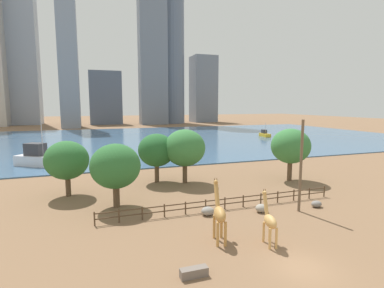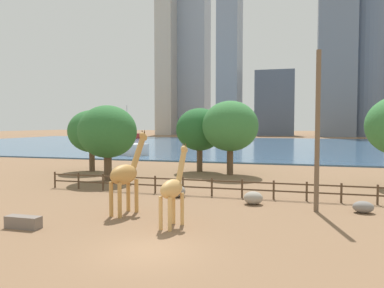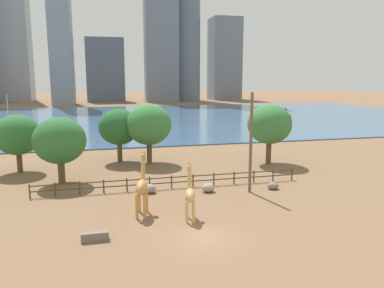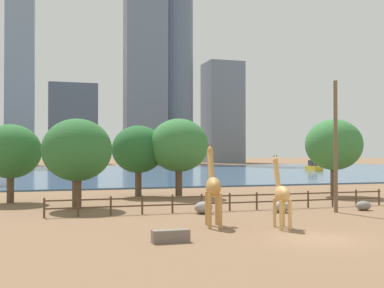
{
  "view_description": "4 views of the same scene",
  "coord_description": "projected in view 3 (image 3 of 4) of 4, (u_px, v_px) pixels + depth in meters",
  "views": [
    {
      "loc": [
        -13.19,
        -15.3,
        10.91
      ],
      "look_at": [
        1.17,
        25.89,
        5.09
      ],
      "focal_mm": 28.0,
      "sensor_mm": 36.0,
      "label": 1
    },
    {
      "loc": [
        5.7,
        -13.88,
        5.14
      ],
      "look_at": [
        -2.62,
        16.01,
        3.48
      ],
      "focal_mm": 35.0,
      "sensor_mm": 36.0,
      "label": 2
    },
    {
      "loc": [
        -6.53,
        -22.83,
        10.66
      ],
      "look_at": [
        3.94,
        19.81,
        2.91
      ],
      "focal_mm": 35.0,
      "sensor_mm": 36.0,
      "label": 3
    },
    {
      "loc": [
        -12.97,
        -20.81,
        4.32
      ],
      "look_at": [
        1.95,
        27.9,
        5.14
      ],
      "focal_mm": 45.0,
      "sensor_mm": 36.0,
      "label": 4
    }
  ],
  "objects": [
    {
      "name": "boulder_by_pole",
      "position": [
        273.0,
        186.0,
        36.39
      ],
      "size": [
        1.17,
        0.91,
        0.68
      ],
      "primitive_type": "ellipsoid",
      "color": "gray",
      "rests_on": "ground"
    },
    {
      "name": "enclosure_fence",
      "position": [
        172.0,
        181.0,
        36.56
      ],
      "size": [
        26.12,
        0.14,
        1.3
      ],
      "color": "#4C3826",
      "rests_on": "ground"
    },
    {
      "name": "boulder_small",
      "position": [
        149.0,
        189.0,
        35.15
      ],
      "size": [
        1.28,
        1.13,
        0.85
      ],
      "primitive_type": "ellipsoid",
      "color": "gray",
      "rests_on": "ground"
    },
    {
      "name": "skyline_block_central",
      "position": [
        105.0,
        70.0,
        170.7
      ],
      "size": [
        16.85,
        10.19,
        28.49
      ],
      "primitive_type": "cube",
      "color": "slate",
      "rests_on": "ground"
    },
    {
      "name": "feeding_trough",
      "position": [
        95.0,
        236.0,
        24.85
      ],
      "size": [
        1.8,
        0.6,
        0.6
      ],
      "primitive_type": "cube",
      "color": "#72665B",
      "rests_on": "ground"
    },
    {
      "name": "skyline_block_wide",
      "position": [
        10.0,
        1.0,
        167.03
      ],
      "size": [
        14.2,
        14.11,
        88.94
      ],
      "primitive_type": "cube",
      "color": "#939EAD",
      "rests_on": "ground"
    },
    {
      "name": "boat_ferry",
      "position": [
        284.0,
        114.0,
        102.26
      ],
      "size": [
        2.5,
        5.43,
        4.71
      ],
      "rotation": [
        0.0,
        0.0,
        4.59
      ],
      "color": "gold",
      "rests_on": "harbor_water"
    },
    {
      "name": "tree_right_small",
      "position": [
        60.0,
        141.0,
        37.69
      ],
      "size": [
        5.26,
        5.26,
        6.83
      ],
      "color": "brown",
      "rests_on": "ground"
    },
    {
      "name": "skyline_tower_short",
      "position": [
        225.0,
        59.0,
        186.36
      ],
      "size": [
        14.11,
        13.52,
        39.78
      ],
      "primitive_type": "cube",
      "color": "slate",
      "rests_on": "ground"
    },
    {
      "name": "giraffe_companion",
      "position": [
        190.0,
        195.0,
        28.38
      ],
      "size": [
        1.06,
        2.66,
        4.17
      ],
      "rotation": [
        0.0,
        0.0,
        1.38
      ],
      "color": "tan",
      "rests_on": "ground"
    },
    {
      "name": "tree_left_large",
      "position": [
        119.0,
        127.0,
        47.49
      ],
      "size": [
        5.1,
        5.1,
        6.86
      ],
      "color": "brown",
      "rests_on": "ground"
    },
    {
      "name": "skyline_block_right",
      "position": [
        59.0,
        6.0,
        144.2
      ],
      "size": [
        8.23,
        15.35,
        75.98
      ],
      "primitive_type": "cube",
      "color": "gray",
      "rests_on": "ground"
    },
    {
      "name": "utility_pole",
      "position": [
        251.0,
        143.0,
        34.62
      ],
      "size": [
        0.28,
        0.28,
        9.41
      ],
      "primitive_type": "cylinder",
      "color": "brown",
      "rests_on": "ground"
    },
    {
      "name": "ground_plane",
      "position": [
        125.0,
        118.0,
        101.73
      ],
      "size": [
        400.0,
        400.0,
        0.0
      ],
      "primitive_type": "plane",
      "color": "brown"
    },
    {
      "name": "tree_left_small",
      "position": [
        149.0,
        125.0,
        46.69
      ],
      "size": [
        5.66,
        5.66,
        7.49
      ],
      "color": "brown",
      "rests_on": "ground"
    },
    {
      "name": "tree_right_tall",
      "position": [
        17.0,
        135.0,
        42.15
      ],
      "size": [
        5.08,
        5.08,
        6.64
      ],
      "color": "brown",
      "rests_on": "ground"
    },
    {
      "name": "tree_center_broad",
      "position": [
        270.0,
        124.0,
        46.51
      ],
      "size": [
        5.49,
        5.49,
        7.49
      ],
      "color": "brown",
      "rests_on": "ground"
    },
    {
      "name": "boulder_near_fence",
      "position": [
        208.0,
        188.0,
        35.47
      ],
      "size": [
        1.22,
        1.11,
        0.83
      ],
      "primitive_type": "ellipsoid",
      "color": "gray",
      "rests_on": "ground"
    },
    {
      "name": "harbor_water",
      "position": [
        126.0,
        119.0,
        98.84
      ],
      "size": [
        180.0,
        86.0,
        0.2
      ],
      "primitive_type": "cube",
      "color": "#3D6084",
      "rests_on": "ground"
    },
    {
      "name": "giraffe_tall",
      "position": [
        142.0,
        186.0,
        29.27
      ],
      "size": [
        1.35,
        3.42,
        4.81
      ],
      "rotation": [
        0.0,
        0.0,
        1.34
      ],
      "color": "#C18C47",
      "rests_on": "ground"
    },
    {
      "name": "boat_sailboat",
      "position": [
        7.0,
        135.0,
        60.39
      ],
      "size": [
        9.19,
        7.7,
        8.04
      ],
      "rotation": [
        0.0,
        0.0,
        5.68
      ],
      "color": "silver",
      "rests_on": "harbor_water"
    },
    {
      "name": "skyline_tower_needle",
      "position": [
        161.0,
        21.0,
        163.67
      ],
      "size": [
        14.52,
        8.64,
        70.96
      ],
      "primitive_type": "cube",
      "color": "slate",
      "rests_on": "ground"
    }
  ]
}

